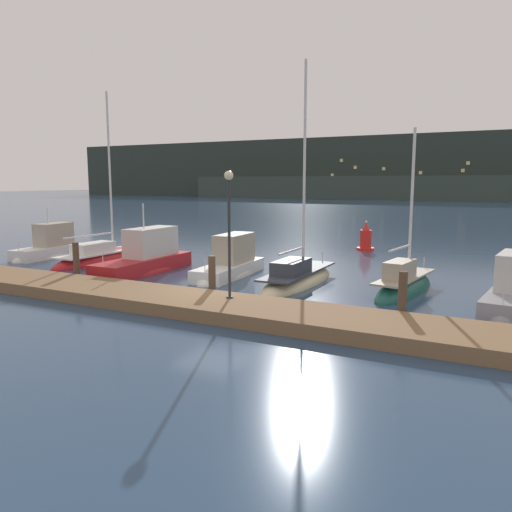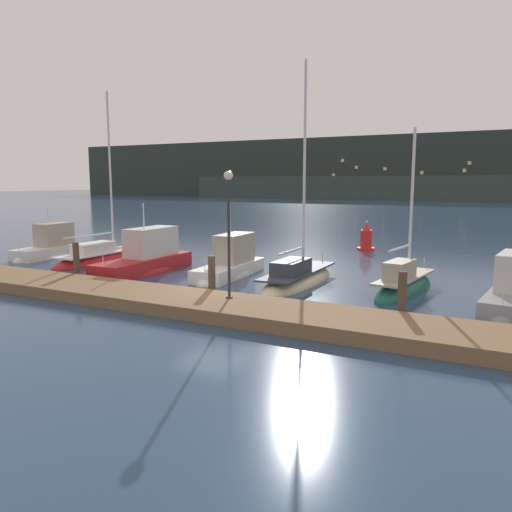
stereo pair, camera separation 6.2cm
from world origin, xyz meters
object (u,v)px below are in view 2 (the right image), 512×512
object	(u,v)px
sailboat_berth_6	(404,289)
dock_lamppost	(229,215)
motorboat_berth_1	(50,252)
motorboat_berth_4	(230,269)
sailboat_berth_2	(105,259)
motorboat_berth_3	(145,264)
sailboat_berth_5	(298,280)
channel_buoy	(366,239)
motorboat_berth_7	(512,300)

from	to	relation	value
sailboat_berth_6	dock_lamppost	xyz separation A→B (m)	(-4.97, -5.76, 3.25)
motorboat_berth_1	motorboat_berth_4	size ratio (longest dim) A/B	0.88
sailboat_berth_2	motorboat_berth_3	xyz separation A→B (m)	(4.29, -1.67, 0.27)
motorboat_berth_1	dock_lamppost	world-z (taller)	dock_lamppost
motorboat_berth_3	sailboat_berth_5	distance (m)	8.04
motorboat_berth_1	channel_buoy	xyz separation A→B (m)	(16.21, 11.88, 0.40)
sailboat_berth_2	channel_buoy	world-z (taller)	sailboat_berth_2
motorboat_berth_3	motorboat_berth_7	size ratio (longest dim) A/B	1.23
sailboat_berth_2	motorboat_berth_7	xyz separation A→B (m)	(20.89, -1.48, 0.20)
motorboat_berth_1	sailboat_berth_6	distance (m)	21.00
sailboat_berth_5	dock_lamppost	world-z (taller)	sailboat_berth_5
motorboat_berth_4	sailboat_berth_5	size ratio (longest dim) A/B	0.56
sailboat_berth_5	motorboat_berth_1	bearing A→B (deg)	178.41
motorboat_berth_7	motorboat_berth_4	bearing A→B (deg)	175.85
motorboat_berth_1	sailboat_berth_5	distance (m)	16.39
motorboat_berth_1	motorboat_berth_7	size ratio (longest dim) A/B	0.93
sailboat_berth_6	dock_lamppost	world-z (taller)	sailboat_berth_6
sailboat_berth_6	motorboat_berth_7	distance (m)	4.10
motorboat_berth_1	sailboat_berth_2	xyz separation A→B (m)	(4.10, 0.37, -0.22)
motorboat_berth_1	sailboat_berth_6	world-z (taller)	sailboat_berth_6
motorboat_berth_4	sailboat_berth_5	bearing A→B (deg)	-3.59
motorboat_berth_7	channel_buoy	xyz separation A→B (m)	(-8.78, 13.00, 0.42)
motorboat_berth_3	motorboat_berth_7	xyz separation A→B (m)	(16.59, 0.19, -0.07)
motorboat_berth_7	sailboat_berth_6	bearing A→B (deg)	166.92
dock_lamppost	motorboat_berth_7	bearing A→B (deg)	28.37
motorboat_berth_4	dock_lamppost	bearing A→B (deg)	-60.15
motorboat_berth_4	motorboat_berth_3	bearing A→B (deg)	-166.08
motorboat_berth_7	dock_lamppost	xyz separation A→B (m)	(-8.96, -4.84, 3.08)
motorboat_berth_1	motorboat_berth_4	xyz separation A→B (m)	(12.74, -0.23, -0.01)
sailboat_berth_5	motorboat_berth_3	bearing A→B (deg)	-173.93
sailboat_berth_2	channel_buoy	distance (m)	16.72
motorboat_berth_3	channel_buoy	bearing A→B (deg)	59.34
motorboat_berth_7	sailboat_berth_5	bearing A→B (deg)	175.62
sailboat_berth_2	motorboat_berth_4	size ratio (longest dim) A/B	1.77
sailboat_berth_5	motorboat_berth_7	bearing A→B (deg)	-4.38
motorboat_berth_4	channel_buoy	distance (m)	12.60
motorboat_berth_3	channel_buoy	world-z (taller)	motorboat_berth_3
motorboat_berth_1	motorboat_berth_7	world-z (taller)	motorboat_berth_7
sailboat_berth_5	channel_buoy	world-z (taller)	sailboat_berth_5
sailboat_berth_5	motorboat_berth_7	world-z (taller)	sailboat_berth_5
motorboat_berth_7	dock_lamppost	world-z (taller)	dock_lamppost
sailboat_berth_5	channel_buoy	bearing A→B (deg)	90.82
motorboat_berth_1	sailboat_berth_2	size ratio (longest dim) A/B	0.50
sailboat_berth_2	sailboat_berth_6	world-z (taller)	sailboat_berth_2
motorboat_berth_4	channel_buoy	bearing A→B (deg)	74.03
channel_buoy	sailboat_berth_5	bearing A→B (deg)	-89.18
motorboat_berth_1	sailboat_berth_6	xyz separation A→B (m)	(21.00, -0.19, -0.19)
motorboat_berth_7	motorboat_berth_3	bearing A→B (deg)	-179.34
motorboat_berth_1	motorboat_berth_4	distance (m)	12.74
sailboat_berth_2	motorboat_berth_4	bearing A→B (deg)	-3.94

